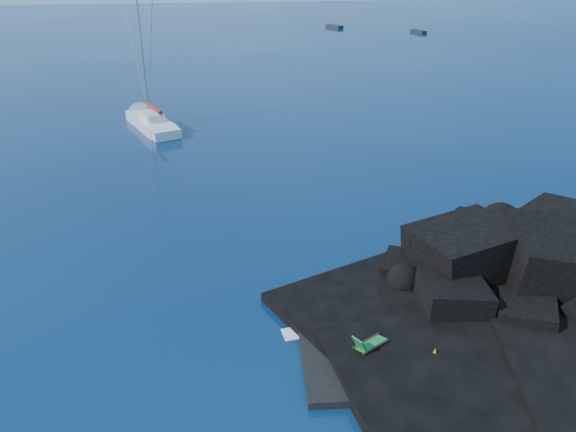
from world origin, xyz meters
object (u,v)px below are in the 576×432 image
object	(u,v)px
deck_chair	(371,340)
marker_cone	(435,353)
distant_boat_b	(418,33)
distant_boat_a	(334,28)
sailboat	(152,128)
sunbather	(398,344)

from	to	relation	value
deck_chair	marker_cone	size ratio (longest dim) A/B	3.28
marker_cone	distant_boat_b	size ratio (longest dim) A/B	0.11
deck_chair	distant_boat_a	size ratio (longest dim) A/B	0.33
sailboat	distant_boat_a	bearing A→B (deg)	43.53
distant_boat_b	sunbather	bearing A→B (deg)	-125.75
marker_cone	distant_boat_b	bearing A→B (deg)	68.79
sailboat	deck_chair	distance (m)	39.37
sailboat	distant_boat_a	size ratio (longest dim) A/B	2.75
sunbather	deck_chair	bearing A→B (deg)	-178.51
sunbather	distant_boat_a	distance (m)	119.80
distant_boat_a	distant_boat_b	world-z (taller)	distant_boat_a
sunbather	marker_cone	xyz separation A→B (m)	(1.25, -0.92, 0.09)
sailboat	deck_chair	bearing A→B (deg)	-94.21
deck_chair	distant_boat_a	world-z (taller)	deck_chair
sailboat	marker_cone	size ratio (longest dim) A/B	27.54
deck_chair	distant_boat_a	bearing A→B (deg)	47.53
sunbather	marker_cone	size ratio (longest dim) A/B	3.33
marker_cone	distant_boat_a	world-z (taller)	marker_cone
sailboat	distant_boat_a	distance (m)	87.99
deck_chair	sunbather	xyz separation A→B (m)	(1.24, -0.00, -0.40)
sailboat	distant_boat_a	xyz separation A→B (m)	(38.42, 79.16, 0.00)
sunbather	marker_cone	distance (m)	1.56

